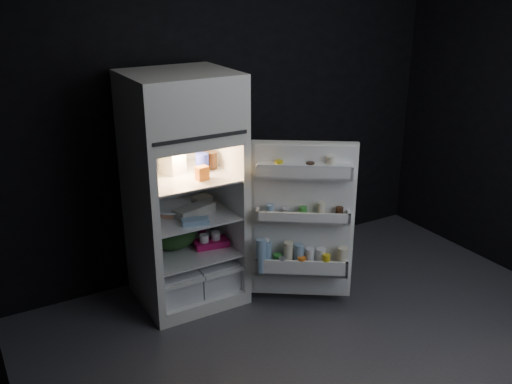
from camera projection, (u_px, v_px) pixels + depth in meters
floor at (349, 360)px, 3.80m from camera, size 4.00×3.40×0.00m
wall_back at (228, 112)px, 4.70m from camera, size 4.00×0.00×2.70m
refrigerator at (182, 183)px, 4.25m from camera, size 0.76×0.71×1.78m
fridge_door at (302, 225)px, 4.20m from camera, size 0.70×0.56×1.22m
milk_jug at (172, 158)px, 4.20m from camera, size 0.19×0.19×0.24m
mayo_jar at (202, 163)px, 4.24m from camera, size 0.10×0.10×0.14m
jam_jar at (210, 160)px, 4.33m from camera, size 0.13×0.13×0.13m
amber_bottle at (144, 164)px, 4.09m from camera, size 0.10×0.10×0.22m
small_carton at (202, 173)px, 4.08m from camera, size 0.10×0.08×0.10m
egg_carton at (195, 210)px, 4.25m from camera, size 0.34×0.21×0.07m
pie at (173, 210)px, 4.31m from camera, size 0.29×0.29×0.04m
flat_package at (195, 221)px, 4.10m from camera, size 0.21×0.15×0.04m
wrapped_pkg at (202, 199)px, 4.49m from camera, size 0.16×0.14×0.05m
produce_bag at (174, 236)px, 4.39m from camera, size 0.40×0.36×0.20m
yogurt_tray at (211, 243)px, 4.44m from camera, size 0.28×0.18×0.05m
small_can_red at (202, 230)px, 4.61m from camera, size 0.07×0.07×0.09m
small_can_silver at (204, 229)px, 4.63m from camera, size 0.09×0.09×0.09m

